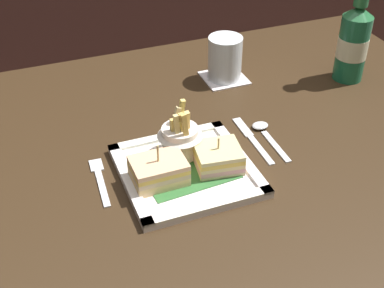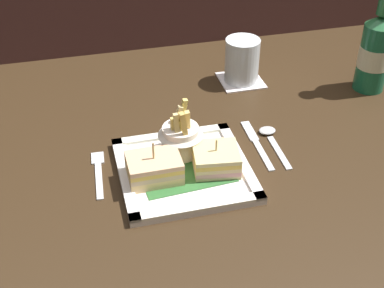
% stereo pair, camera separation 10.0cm
% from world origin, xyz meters
% --- Properties ---
extents(dining_table, '(1.33, 0.95, 0.74)m').
position_xyz_m(dining_table, '(0.00, 0.00, 0.64)').
color(dining_table, '#332314').
rests_on(dining_table, ground_plane).
extents(square_plate, '(0.24, 0.24, 0.02)m').
position_xyz_m(square_plate, '(-0.05, -0.07, 0.75)').
color(square_plate, white).
rests_on(square_plate, dining_table).
extents(sandwich_half_left, '(0.10, 0.07, 0.08)m').
position_xyz_m(sandwich_half_left, '(-0.11, -0.08, 0.77)').
color(sandwich_half_left, '#E5BE84').
rests_on(sandwich_half_left, square_plate).
extents(sandwich_half_right, '(0.09, 0.09, 0.07)m').
position_xyz_m(sandwich_half_right, '(0.01, -0.08, 0.77)').
color(sandwich_half_right, '#D5BE86').
rests_on(sandwich_half_right, square_plate).
extents(fries_cup, '(0.09, 0.09, 0.11)m').
position_xyz_m(fries_cup, '(-0.04, -0.02, 0.79)').
color(fries_cup, white).
rests_on(fries_cup, square_plate).
extents(beer_bottle, '(0.07, 0.07, 0.26)m').
position_xyz_m(beer_bottle, '(0.45, 0.14, 0.84)').
color(beer_bottle, '#1A6440').
rests_on(beer_bottle, dining_table).
extents(drink_coaster, '(0.10, 0.10, 0.00)m').
position_xyz_m(drink_coaster, '(0.17, 0.24, 0.74)').
color(drink_coaster, white).
rests_on(drink_coaster, dining_table).
extents(water_glass, '(0.08, 0.08, 0.10)m').
position_xyz_m(water_glass, '(0.17, 0.24, 0.79)').
color(water_glass, silver).
rests_on(water_glass, dining_table).
extents(fork, '(0.03, 0.14, 0.00)m').
position_xyz_m(fork, '(-0.20, -0.02, 0.74)').
color(fork, silver).
rests_on(fork, dining_table).
extents(knife, '(0.02, 0.17, 0.00)m').
position_xyz_m(knife, '(0.12, -0.01, 0.74)').
color(knife, silver).
rests_on(knife, dining_table).
extents(spoon, '(0.04, 0.14, 0.01)m').
position_xyz_m(spoon, '(0.15, 0.00, 0.74)').
color(spoon, silver).
rests_on(spoon, dining_table).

